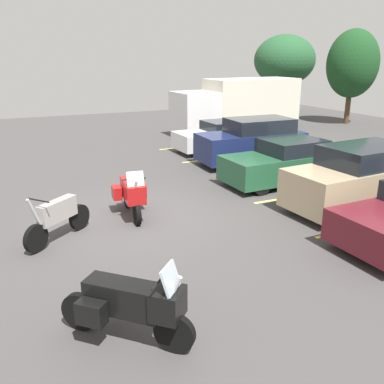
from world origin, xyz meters
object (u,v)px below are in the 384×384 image
car_navy (252,142)px  car_green (286,162)px  car_tan (359,178)px  motorcycle_touring (132,193)px  motorcycle_third (130,303)px  motorcycle_second (58,218)px  car_white (224,136)px  box_truck (238,105)px

car_navy → car_green: bearing=-8.1°
car_navy → car_tan: size_ratio=0.99×
motorcycle_touring → motorcycle_third: 5.40m
motorcycle_second → car_green: bearing=102.5°
motorcycle_third → car_white: motorcycle_third is taller
car_navy → box_truck: box_truck is taller
motorcycle_second → car_navy: car_navy is taller
motorcycle_touring → car_green: car_green is taller
motorcycle_third → car_green: 9.59m
motorcycle_touring → motorcycle_second: bearing=-69.1°
motorcycle_third → box_truck: (-15.14, 10.72, 0.93)m
motorcycle_third → car_tan: bearing=112.1°
motorcycle_touring → box_truck: 13.57m
motorcycle_third → car_white: size_ratio=0.38×
motorcycle_touring → car_navy: (-3.78, 6.22, 0.24)m
car_white → box_truck: 4.54m
car_white → motorcycle_third: bearing=-34.3°
motorcycle_second → car_navy: bearing=118.9°
motorcycle_third → car_tan: car_tan is taller
motorcycle_third → motorcycle_second: bearing=-173.4°
car_white → car_tan: 8.57m
motorcycle_touring → box_truck: size_ratio=0.28×
motorcycle_second → motorcycle_third: size_ratio=0.99×
motorcycle_second → car_navy: size_ratio=0.39×
motorcycle_second → car_green: (-1.75, 7.89, 0.15)m
motorcycle_touring → car_white: size_ratio=0.45×
motorcycle_second → motorcycle_third: (4.38, 0.51, 0.09)m
motorcycle_third → car_white: 14.12m
motorcycle_third → car_tan: 8.29m
motorcycle_second → box_truck: bearing=133.8°
car_tan → box_truck: 12.43m
car_navy → box_truck: 6.88m
motorcycle_third → car_white: (-11.67, 7.95, 0.01)m
motorcycle_third → car_green: (-6.13, 7.38, 0.06)m
car_white → car_navy: bearing=-3.4°
car_tan → box_truck: size_ratio=0.60×
motorcycle_second → box_truck: size_ratio=0.24×
car_white → box_truck: size_ratio=0.63×
car_navy → car_tan: car_tan is taller
motorcycle_touring → motorcycle_second: 2.22m
motorcycle_third → car_navy: size_ratio=0.40×
motorcycle_third → car_green: bearing=129.7°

